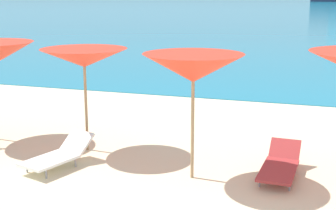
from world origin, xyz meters
TOP-DOWN VIEW (x-y plane):
  - ground_plane at (0.00, 10.00)m, footprint 50.00×100.00m
  - ocean_water at (0.00, 230.30)m, footprint 650.00×440.00m
  - umbrella_3 at (-2.79, 4.43)m, footprint 2.00×2.00m
  - umbrella_4 at (-0.19, 3.57)m, footprint 1.97×1.97m
  - lounge_chair_4 at (-2.83, 3.30)m, footprint 1.03×1.62m
  - lounge_chair_8 at (1.36, 4.13)m, footprint 0.68×1.70m

SIDE VIEW (x-z plane):
  - ground_plane at x=0.00m, z-range -0.30..0.00m
  - ocean_water at x=0.00m, z-range 0.00..0.02m
  - lounge_chair_8 at x=1.36m, z-range -0.03..0.49m
  - lounge_chair_4 at x=-2.83m, z-range -0.03..0.55m
  - umbrella_3 at x=-2.79m, z-range 0.91..3.13m
  - umbrella_4 at x=-0.19m, z-range 0.90..3.21m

